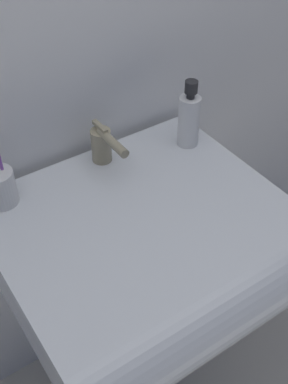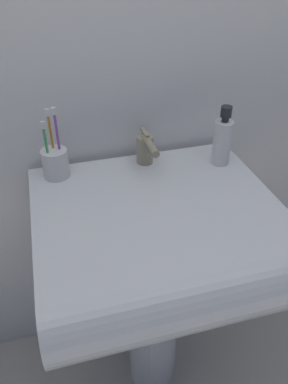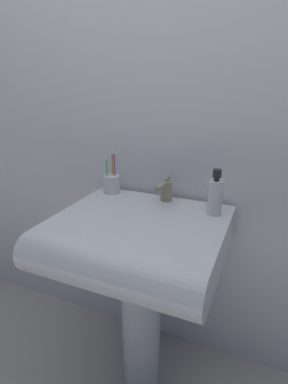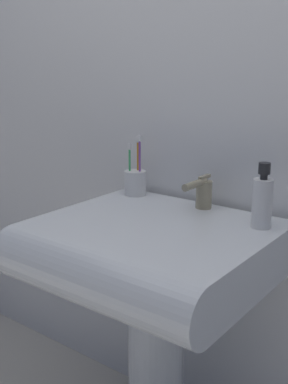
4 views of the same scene
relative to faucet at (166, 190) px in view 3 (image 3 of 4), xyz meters
The scene contains 7 objects.
ground_plane 0.89m from the faucet, 98.30° to the right, with size 6.00×6.00×0.00m, color #ADA89E.
wall_back 0.35m from the faucet, 105.35° to the left, with size 5.00×0.05×2.40m, color white.
sink_pedestal 0.57m from the faucet, 98.30° to the right, with size 0.17×0.17×0.67m, color white.
sink_basin 0.29m from the faucet, 96.48° to the right, with size 0.64×0.59×0.15m.
faucet is the anchor object (origin of this frame).
toothbrush_cup 0.27m from the faucet, behind, with size 0.07×0.07×0.21m.
soap_bottle 0.23m from the faucet, 13.81° to the right, with size 0.05×0.05×0.18m.
Camera 3 is at (0.42, -0.95, 1.29)m, focal length 28.00 mm.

